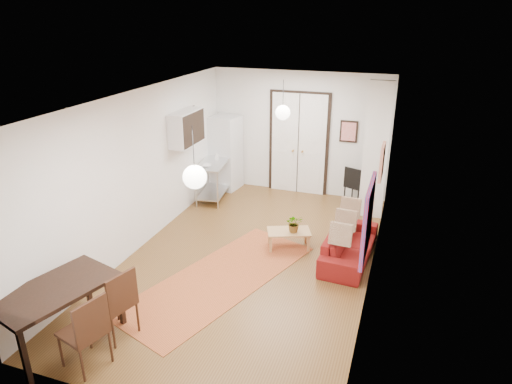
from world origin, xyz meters
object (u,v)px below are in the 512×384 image
(fridge, at_px, (226,153))
(black_side_chair, at_px, (357,181))
(dining_table, at_px, (56,294))
(kitchen_counter, at_px, (213,176))
(dining_chair_near, at_px, (117,293))
(dining_chair_far, at_px, (87,320))
(coffee_table, at_px, (289,233))
(sofa, at_px, (350,245))

(fridge, height_order, black_side_chair, fridge)
(dining_table, bearing_deg, kitchen_counter, 91.06)
(fridge, bearing_deg, kitchen_counter, -82.58)
(dining_chair_near, distance_m, dining_chair_far, 0.62)
(coffee_table, relative_size, dining_table, 0.53)
(coffee_table, height_order, dining_chair_far, dining_chair_far)
(coffee_table, height_order, dining_chair_near, dining_chair_near)
(coffee_table, bearing_deg, dining_table, -122.22)
(sofa, xyz_separation_m, coffee_table, (-1.13, 0.04, 0.04))
(sofa, bearing_deg, kitchen_counter, 66.72)
(coffee_table, distance_m, dining_table, 4.16)
(fridge, bearing_deg, dining_chair_far, -76.16)
(fridge, bearing_deg, black_side_chair, 8.94)
(kitchen_counter, height_order, fridge, fridge)
(dining_table, bearing_deg, dining_chair_far, -15.24)
(fridge, height_order, dining_table, fridge)
(coffee_table, xyz_separation_m, kitchen_counter, (-2.30, 1.74, 0.27))
(dining_chair_near, bearing_deg, fridge, -156.69)
(dining_table, bearing_deg, fridge, 90.92)
(fridge, height_order, dining_chair_near, fridge)
(coffee_table, distance_m, kitchen_counter, 2.90)
(coffee_table, relative_size, black_side_chair, 0.99)
(dining_table, height_order, dining_chair_far, dining_chair_far)
(dining_table, bearing_deg, sofa, 46.05)
(kitchen_counter, bearing_deg, dining_chair_near, -89.70)
(kitchen_counter, bearing_deg, dining_table, -96.94)
(dining_chair_far, height_order, black_side_chair, dining_chair_far)
(kitchen_counter, relative_size, fridge, 0.68)
(coffee_table, bearing_deg, dining_chair_near, -117.80)
(dining_table, distance_m, dining_chair_near, 0.77)
(coffee_table, relative_size, fridge, 0.49)
(coffee_table, distance_m, fridge, 3.48)
(sofa, bearing_deg, dining_table, 140.10)
(dining_chair_near, bearing_deg, sofa, 153.87)
(black_side_chair, bearing_deg, dining_chair_far, 91.10)
(sofa, height_order, dining_table, dining_table)
(dining_chair_near, distance_m, black_side_chair, 6.19)
(sofa, height_order, coffee_table, sofa)
(dining_chair_near, xyz_separation_m, dining_chair_far, (0.00, -0.62, 0.00))
(kitchen_counter, height_order, dining_chair_far, dining_chair_far)
(coffee_table, height_order, black_side_chair, black_side_chair)
(fridge, xyz_separation_m, black_side_chair, (3.20, 0.08, -0.38))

